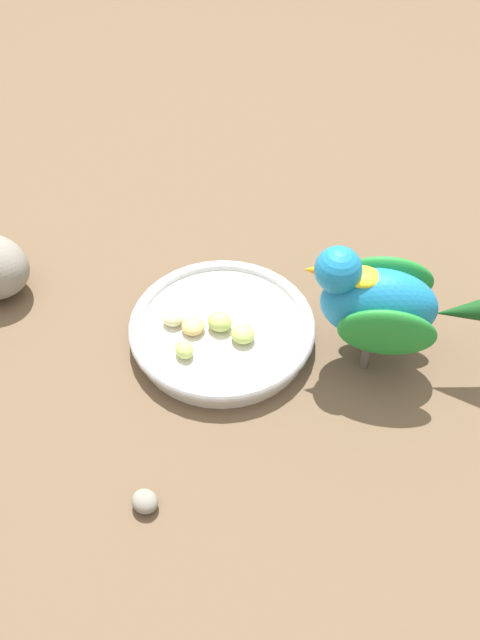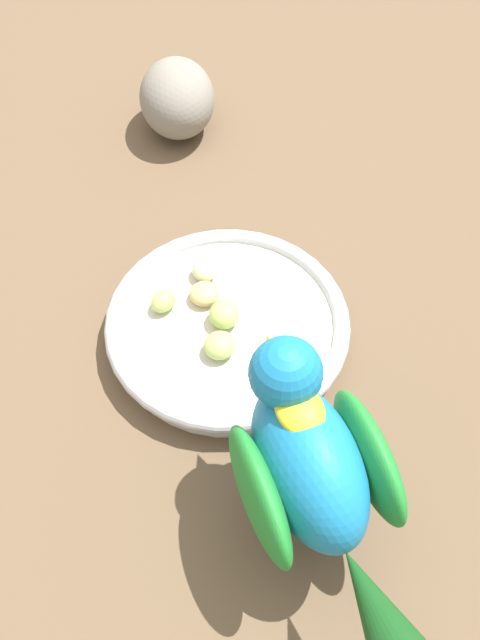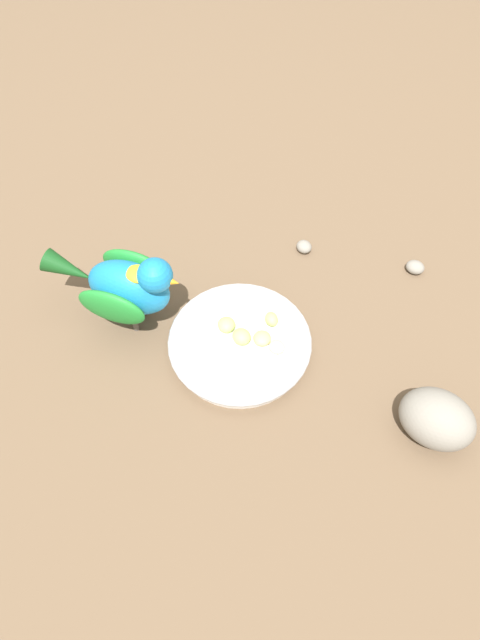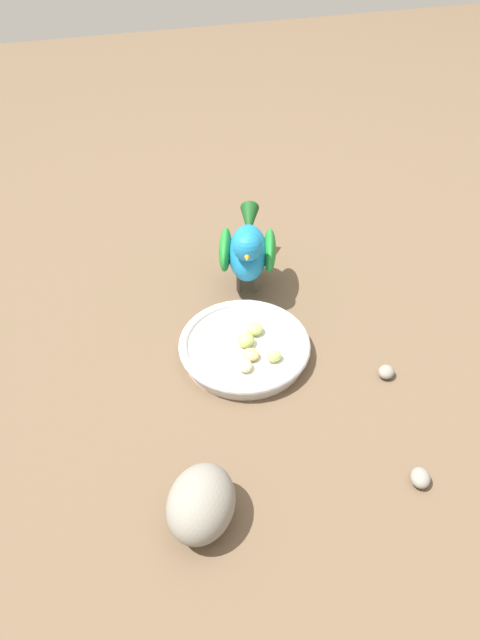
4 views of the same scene
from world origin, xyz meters
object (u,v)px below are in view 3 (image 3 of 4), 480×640
object	(u,v)px
apple_piece_1	(271,319)
feeding_bowl	(240,343)
apple_piece_0	(242,337)
pebble_1	(304,247)
apple_piece_2	(277,347)
rock_large	(437,419)
apple_piece_4	(227,325)
parrot	(126,284)
pebble_0	(415,267)
apple_piece_3	(262,338)

from	to	relation	value
apple_piece_1	feeding_bowl	bearing A→B (deg)	33.42
apple_piece_0	pebble_1	bearing A→B (deg)	-120.25
apple_piece_2	rock_large	size ratio (longest dim) A/B	0.24
apple_piece_4	parrot	world-z (taller)	parrot
feeding_bowl	apple_piece_4	world-z (taller)	apple_piece_4
feeding_bowl	apple_piece_4	bearing A→B (deg)	-49.93
apple_piece_2	pebble_0	xyz separation A→B (m)	(-0.24, -0.16, -0.02)
apple_piece_3	pebble_1	xyz separation A→B (m)	(-0.08, -0.20, -0.02)
apple_piece_0	parrot	world-z (taller)	parrot
parrot	apple_piece_1	bearing A→B (deg)	12.57
apple_piece_1	pebble_0	world-z (taller)	apple_piece_1
apple_piece_2	rock_large	bearing A→B (deg)	148.71
rock_large	apple_piece_0	bearing A→B (deg)	-29.19
apple_piece_2	pebble_1	distance (m)	0.22
apple_piece_0	apple_piece_4	distance (m)	0.03
rock_large	pebble_1	xyz separation A→B (m)	(0.14, -0.33, -0.03)
parrot	apple_piece_4	bearing A→B (deg)	5.43
apple_piece_1	apple_piece_4	xyz separation A→B (m)	(0.07, 0.01, 0.00)
apple_piece_4	rock_large	xyz separation A→B (m)	(-0.27, 0.16, 0.01)
apple_piece_3	rock_large	bearing A→B (deg)	148.00
apple_piece_3	rock_large	xyz separation A→B (m)	(-0.22, 0.14, 0.01)
apple_piece_1	parrot	bearing A→B (deg)	-7.65
apple_piece_0	pebble_1	xyz separation A→B (m)	(-0.11, -0.19, -0.02)
apple_piece_2	parrot	distance (m)	0.24
feeding_bowl	apple_piece_3	world-z (taller)	apple_piece_3
apple_piece_4	parrot	xyz separation A→B (m)	(0.14, -0.04, 0.06)
apple_piece_3	pebble_1	world-z (taller)	apple_piece_3
rock_large	pebble_0	bearing A→B (deg)	-97.74
apple_piece_0	pebble_1	size ratio (longest dim) A/B	1.05
pebble_0	parrot	bearing A→B (deg)	10.27
apple_piece_3	pebble_1	bearing A→B (deg)	-112.92
apple_piece_3	pebble_0	world-z (taller)	apple_piece_3
apple_piece_4	rock_large	distance (m)	0.32
rock_large	pebble_0	distance (m)	0.29
apple_piece_4	pebble_1	distance (m)	0.22
apple_piece_3	pebble_1	distance (m)	0.21
apple_piece_1	apple_piece_2	bearing A→B (deg)	95.42
feeding_bowl	apple_piece_3	size ratio (longest dim) A/B	8.00
apple_piece_4	rock_large	world-z (taller)	rock_large
feeding_bowl	parrot	bearing A→B (deg)	-20.43
parrot	pebble_0	size ratio (longest dim) A/B	7.04
apple_piece_2	apple_piece_3	size ratio (longest dim) A/B	0.90
apple_piece_3	apple_piece_4	xyz separation A→B (m)	(0.05, -0.02, 0.00)
feeding_bowl	apple_piece_3	bearing A→B (deg)	178.49
apple_piece_1	pebble_1	xyz separation A→B (m)	(-0.07, -0.16, -0.02)
apple_piece_4	pebble_0	size ratio (longest dim) A/B	0.90
feeding_bowl	pebble_1	world-z (taller)	feeding_bowl
apple_piece_0	pebble_0	size ratio (longest dim) A/B	0.94
apple_piece_3	feeding_bowl	bearing A→B (deg)	-1.51
parrot	pebble_1	xyz separation A→B (m)	(-0.28, -0.13, -0.08)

